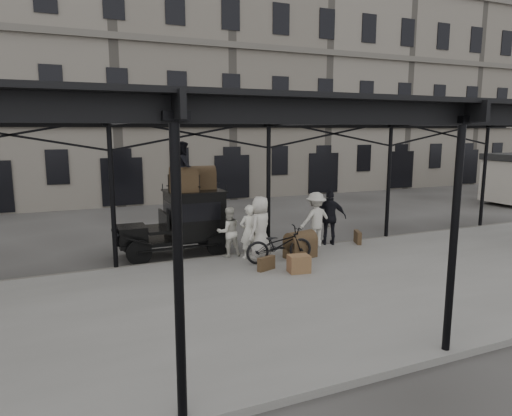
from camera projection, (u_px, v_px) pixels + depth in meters
The scene contains 18 objects.
ground at pixel (296, 270), 13.75m from camera, with size 120.00×120.00×0.00m, color #383533.
platform at pixel (333, 289), 11.93m from camera, with size 28.00×8.00×0.15m, color slate.
canopy at pixel (332, 113), 11.42m from camera, with size 22.50×9.00×4.74m.
building_frontage at pixel (162, 85), 28.84m from camera, with size 64.00×8.00×14.00m, color slate.
taxi at pixel (185, 219), 15.36m from camera, with size 3.65×1.55×2.18m.
porter_left at pixel (249, 231), 14.42m from camera, with size 0.63×0.41×1.72m, color silver.
porter_midleft at pixel (229, 232), 14.63m from camera, with size 0.78×0.61×1.61m, color beige.
porter_centre at pixel (260, 227), 14.42m from camera, with size 0.97×0.63×1.98m, color beige.
porter_official at pixel (330, 217), 16.10m from camera, with size 1.15×0.48×1.97m, color black.
porter_right at pixel (316, 219), 15.88m from camera, with size 1.23×0.71×1.91m, color beige.
bicycle at pixel (279, 245), 13.98m from camera, with size 0.74×2.11×1.11m, color black.
porter_roof at pixel (184, 166), 14.96m from camera, with size 0.80×0.62×1.64m, color black.
steamer_trunk_roof_near at pixel (184, 181), 14.89m from camera, with size 0.92×0.56×0.68m, color #4B3D23, non-canonical shape.
steamer_trunk_roof_far at pixel (202, 179), 15.59m from camera, with size 0.90×0.55×0.66m, color #4B3D23, non-canonical shape.
steamer_trunk_platform at pixel (300, 247), 14.55m from camera, with size 0.97×0.59×0.71m, color #4B3D23, non-canonical shape.
wicker_hamper at pixel (299, 264), 13.04m from camera, with size 0.60×0.45×0.50m, color olive.
suitcase_upright at pixel (358, 237), 16.38m from camera, with size 0.15×0.60×0.45m, color #4B3D23.
suitcase_flat at pixel (266, 263), 13.24m from camera, with size 0.60×0.15×0.40m, color #4B3D23.
Camera 1 is at (-6.41, -11.65, 4.17)m, focal length 32.00 mm.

